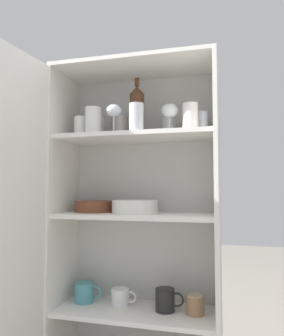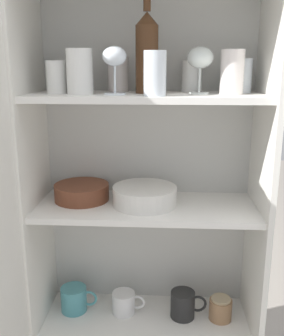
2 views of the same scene
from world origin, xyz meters
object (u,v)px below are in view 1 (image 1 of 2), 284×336
storage_jar (195,305)px  coffee_mug_primary (165,300)px  mixing_bowl_large (94,206)px  plate_stack_white (135,207)px  wine_bottle (137,111)px

storage_jar → coffee_mug_primary: bearing=177.6°
mixing_bowl_large → coffee_mug_primary: bearing=-3.3°
plate_stack_white → mixing_bowl_large: plate_stack_white is taller
plate_stack_white → mixing_bowl_large: (-0.22, 0.04, -0.00)m
wine_bottle → storage_jar: 0.93m
mixing_bowl_large → storage_jar: 0.65m
wine_bottle → storage_jar: (0.27, -0.01, -0.89)m
plate_stack_white → coffee_mug_primary: plate_stack_white is taller
plate_stack_white → coffee_mug_primary: size_ratio=1.65×
storage_jar → plate_stack_white: bearing=-178.1°
wine_bottle → coffee_mug_primary: 0.89m
coffee_mug_primary → plate_stack_white: bearing=-174.1°
plate_stack_white → storage_jar: bearing=1.9°
wine_bottle → coffee_mug_primary: bearing=-0.6°
mixing_bowl_large → wine_bottle: bearing=-4.9°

